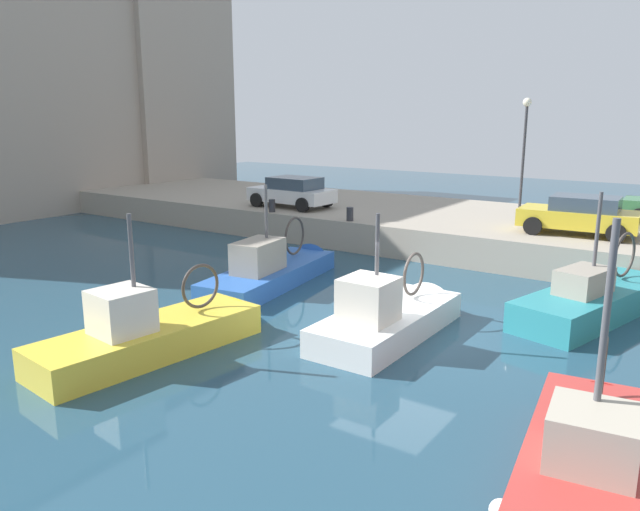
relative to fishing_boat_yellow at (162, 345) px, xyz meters
The scene contains 14 objects.
water_surface 5.81m from the fishing_boat_yellow, 42.12° to the right, with size 80.00×80.00×0.00m, color navy.
quay_wall 16.29m from the fishing_boat_yellow, 13.85° to the right, with size 9.00×56.00×1.20m, color #9E9384.
fishing_boat_yellow is the anchor object (origin of this frame).
fishing_boat_red 9.36m from the fishing_boat_yellow, 89.16° to the right, with size 5.66×2.40×4.91m.
fishing_boat_white 5.72m from the fishing_boat_yellow, 42.62° to the right, with size 5.66×2.13×4.00m.
fishing_boat_blue 6.41m from the fishing_boat_yellow, 13.99° to the left, with size 6.84×2.64×4.06m.
fishing_boat_teal 11.69m from the fishing_boat_yellow, 42.14° to the right, with size 6.88×3.31×4.22m.
parked_car_white 14.78m from the fishing_boat_yellow, 25.05° to the left, with size 2.10×3.95×1.38m.
parked_car_yellow 15.26m from the fishing_boat_yellow, 23.72° to the right, with size 2.20×4.05×1.38m.
mooring_bollard_south 11.93m from the fishing_boat_yellow, 10.22° to the left, with size 0.28×0.28×0.55m, color #2D2D33.
mooring_bollard_mid 13.23m from the fishing_boat_yellow, 27.62° to the left, with size 0.28×0.28×0.55m, color #2D2D33.
quay_streetlamp 18.08m from the fishing_boat_yellow, ahead, with size 0.36×0.36×4.83m.
waterfront_building_west 27.12m from the fishing_boat_yellow, 65.73° to the left, with size 11.29×8.66×16.04m.
waterfront_building_east_mid 30.52m from the fishing_boat_yellow, 48.25° to the left, with size 8.17×6.48×14.02m.
Camera 1 is at (-13.35, -6.82, 5.42)m, focal length 34.55 mm.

